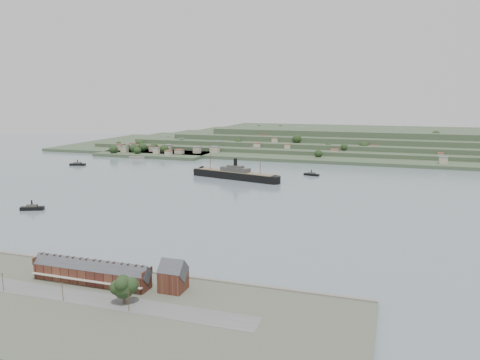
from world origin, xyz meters
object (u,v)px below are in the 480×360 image
(gabled_building, at_px, (173,276))
(steamship, at_px, (232,174))
(tugboat, at_px, (32,208))
(fig_tree, at_px, (124,287))
(terrace_row, at_px, (91,272))

(gabled_building, height_order, steamship, steamship)
(gabled_building, relative_size, steamship, 0.14)
(tugboat, relative_size, fig_tree, 1.43)
(fig_tree, bearing_deg, tugboat, 141.87)
(terrace_row, height_order, fig_tree, fig_tree)
(gabled_building, distance_m, tugboat, 191.25)
(gabled_building, distance_m, steamship, 275.38)
(tugboat, distance_m, fig_tree, 191.12)
(steamship, bearing_deg, tugboat, -119.89)
(terrace_row, relative_size, fig_tree, 4.72)
(steamship, xyz_separation_m, fig_tree, (54.21, -284.94, 4.57))
(tugboat, bearing_deg, gabled_building, -31.59)
(gabled_building, relative_size, fig_tree, 1.20)
(terrace_row, height_order, steamship, steamship)
(steamship, bearing_deg, fig_tree, -79.23)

